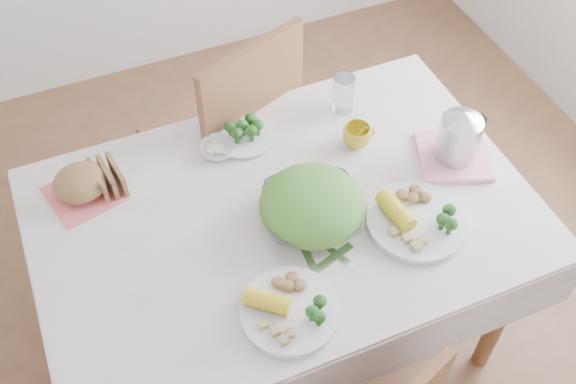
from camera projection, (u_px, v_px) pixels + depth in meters
name	position (u px, v px, depth m)	size (l,w,h in m)	color
floor	(285.00, 332.00, 2.63)	(3.60, 3.60, 0.00)	brown
dining_table	(285.00, 280.00, 2.34)	(1.40, 0.90, 0.75)	brown
tablecloth	(285.00, 212.00, 2.05)	(1.50, 1.00, 0.01)	silver
chair_far	(221.00, 139.00, 2.66)	(0.47, 0.47, 1.03)	brown
salad_bowl	(312.00, 211.00, 2.00)	(0.30, 0.30, 0.07)	white
dinner_plate_left	(290.00, 311.00, 1.81)	(0.27, 0.27, 0.02)	white
dinner_plate_right	(416.00, 222.00, 2.01)	(0.30, 0.30, 0.03)	white
broccoli_plate	(243.00, 136.00, 2.24)	(0.21, 0.21, 0.02)	beige
napkin	(84.00, 193.00, 2.09)	(0.21, 0.21, 0.00)	#F46865
bread_loaf	(80.00, 182.00, 2.05)	(0.16, 0.15, 0.10)	brown
fruit_bowl	(218.00, 149.00, 2.19)	(0.12, 0.12, 0.04)	white
yellow_mug	(357.00, 136.00, 2.20)	(0.09, 0.09, 0.07)	gold
glass_tumbler	(343.00, 95.00, 2.29)	(0.07, 0.07, 0.14)	white
pink_tray	(453.00, 156.00, 2.18)	(0.22, 0.22, 0.02)	pink
electric_kettle	(460.00, 131.00, 2.10)	(0.13, 0.13, 0.19)	#B2B5BA
fork_left	(332.00, 250.00, 1.95)	(0.02, 0.17, 0.00)	silver
fork_right	(305.00, 250.00, 1.95)	(0.02, 0.20, 0.00)	silver
knife	(324.00, 264.00, 1.92)	(0.02, 0.21, 0.00)	silver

